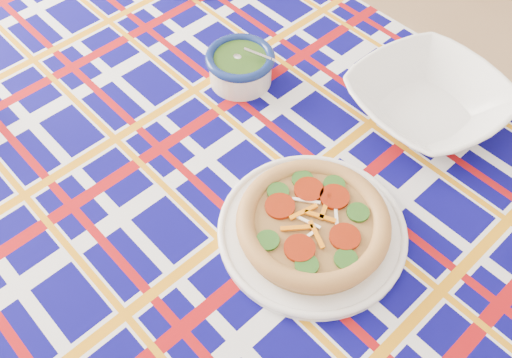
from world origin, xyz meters
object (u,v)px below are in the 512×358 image
Objects in this scene: dining_table at (253,193)px; serving_bowl at (428,101)px; pesto_bowl at (240,65)px; main_focaccia_plate at (313,223)px.

serving_bowl is at bearing 68.88° from dining_table.
dining_table is 0.28m from pesto_bowl.
pesto_bowl is 0.49× the size of serving_bowl.
main_focaccia_plate is 0.39m from serving_bowl.
pesto_bowl is 0.40m from serving_bowl.
serving_bowl reaches higher than dining_table.
dining_table is 6.42× the size of serving_bowl.
serving_bowl is at bearing 82.61° from main_focaccia_plate.
dining_table is 13.20× the size of pesto_bowl.
dining_table is 0.22m from main_focaccia_plate.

